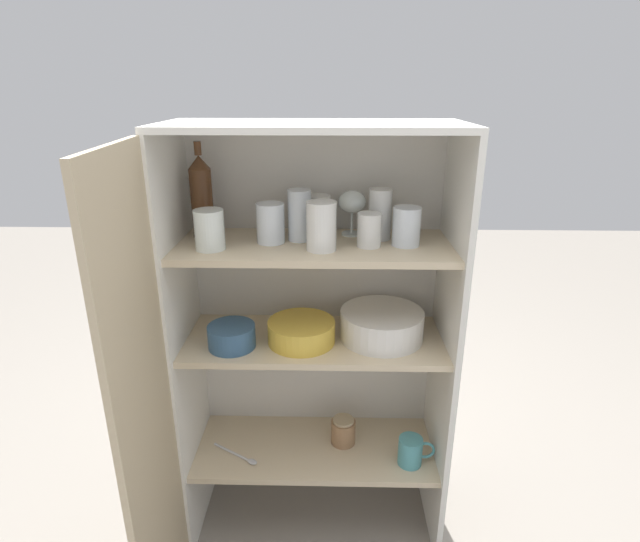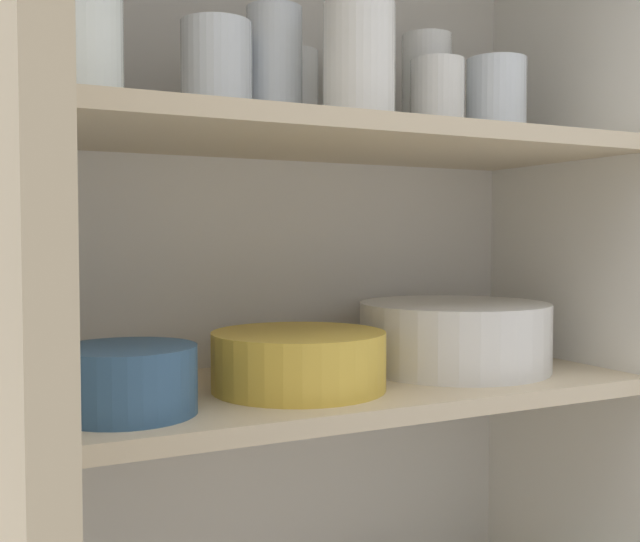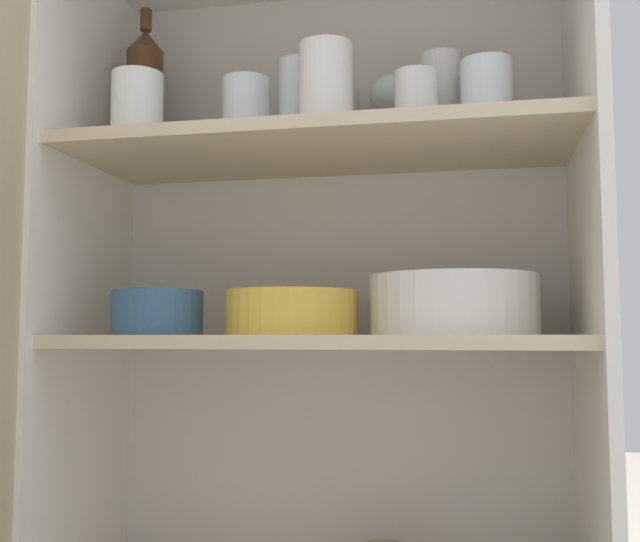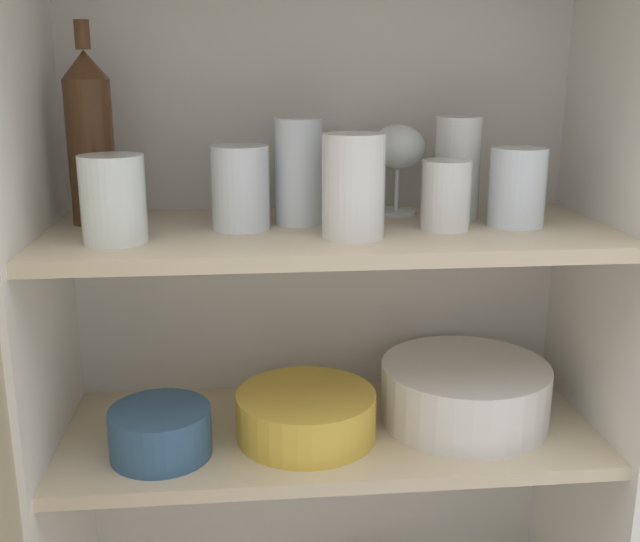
% 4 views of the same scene
% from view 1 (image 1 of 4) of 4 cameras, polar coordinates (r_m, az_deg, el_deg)
% --- Properties ---
extents(cupboard_back_panel, '(0.83, 0.02, 1.34)m').
position_cam_1_polar(cupboard_back_panel, '(1.73, -0.45, -6.35)').
color(cupboard_back_panel, silver).
rests_on(cupboard_back_panel, ground_plane).
extents(cupboard_side_left, '(0.02, 0.35, 1.34)m').
position_cam_1_polar(cupboard_side_left, '(1.65, -14.99, -8.62)').
color(cupboard_side_left, white).
rests_on(cupboard_side_left, ground_plane).
extents(cupboard_side_right, '(0.02, 0.35, 1.34)m').
position_cam_1_polar(cupboard_side_right, '(1.62, 13.95, -8.99)').
color(cupboard_side_right, white).
rests_on(cupboard_side_right, ground_plane).
extents(cupboard_top_panel, '(0.83, 0.35, 0.02)m').
position_cam_1_polar(cupboard_top_panel, '(1.38, -0.75, 16.26)').
color(cupboard_top_panel, white).
rests_on(cupboard_top_panel, cupboard_side_left).
extents(shelf_board_lower, '(0.79, 0.32, 0.02)m').
position_cam_1_polar(shelf_board_lower, '(1.80, -0.59, -19.63)').
color(shelf_board_lower, beige).
extents(shelf_board_middle, '(0.79, 0.32, 0.02)m').
position_cam_1_polar(shelf_board_middle, '(1.57, -0.64, -7.95)').
color(shelf_board_middle, beige).
extents(shelf_board_upper, '(0.79, 0.32, 0.02)m').
position_cam_1_polar(shelf_board_upper, '(1.45, -0.69, 2.80)').
color(shelf_board_upper, beige).
extents(cupboard_door, '(0.05, 0.41, 1.34)m').
position_cam_1_polar(cupboard_door, '(1.34, -19.08, -16.45)').
color(cupboard_door, tan).
rests_on(cupboard_door, ground_plane).
extents(tumbler_glass_0, '(0.07, 0.07, 0.12)m').
position_cam_1_polar(tumbler_glass_0, '(1.53, -0.16, 6.47)').
color(tumbler_glass_0, white).
rests_on(tumbler_glass_0, shelf_board_upper).
extents(tumbler_glass_1, '(0.08, 0.08, 0.12)m').
position_cam_1_polar(tumbler_glass_1, '(1.44, -5.68, 5.47)').
color(tumbler_glass_1, white).
rests_on(tumbler_glass_1, shelf_board_upper).
extents(tumbler_glass_2, '(0.08, 0.08, 0.14)m').
position_cam_1_polar(tumbler_glass_2, '(1.37, 0.16, 5.15)').
color(tumbler_glass_2, white).
rests_on(tumbler_glass_2, shelf_board_upper).
extents(tumbler_glass_3, '(0.07, 0.07, 0.15)m').
position_cam_1_polar(tumbler_glass_3, '(1.48, 6.87, 6.46)').
color(tumbler_glass_3, white).
rests_on(tumbler_glass_3, shelf_board_upper).
extents(tumbler_glass_4, '(0.07, 0.07, 0.15)m').
position_cam_1_polar(tumbler_glass_4, '(1.46, -2.35, 6.39)').
color(tumbler_glass_4, white).
rests_on(tumbler_glass_4, shelf_board_upper).
extents(tumbler_glass_5, '(0.08, 0.08, 0.11)m').
position_cam_1_polar(tumbler_glass_5, '(1.41, -12.52, 4.62)').
color(tumbler_glass_5, white).
rests_on(tumbler_glass_5, shelf_board_upper).
extents(tumbler_glass_6, '(0.08, 0.08, 0.11)m').
position_cam_1_polar(tumbler_glass_6, '(1.43, 9.85, 5.04)').
color(tumbler_glass_6, white).
rests_on(tumbler_glass_6, shelf_board_upper).
extents(tumbler_glass_7, '(0.07, 0.07, 0.10)m').
position_cam_1_polar(tumbler_glass_7, '(1.41, 5.65, 4.69)').
color(tumbler_glass_7, white).
rests_on(tumbler_glass_7, shelf_board_upper).
extents(wine_glass_0, '(0.08, 0.08, 0.14)m').
position_cam_1_polar(wine_glass_0, '(1.51, 3.69, 7.74)').
color(wine_glass_0, white).
rests_on(wine_glass_0, shelf_board_upper).
extents(wine_bottle, '(0.06, 0.06, 0.28)m').
position_cam_1_polar(wine_bottle, '(1.53, -13.38, 8.33)').
color(wine_bottle, '#4C2D19').
rests_on(wine_bottle, shelf_board_upper).
extents(plate_stack_white, '(0.26, 0.26, 0.09)m').
position_cam_1_polar(plate_stack_white, '(1.55, 7.06, -6.10)').
color(plate_stack_white, silver).
rests_on(plate_stack_white, shelf_board_middle).
extents(mixing_bowl_large, '(0.20, 0.20, 0.07)m').
position_cam_1_polar(mixing_bowl_large, '(1.52, -2.14, -6.84)').
color(mixing_bowl_large, gold).
rests_on(mixing_bowl_large, shelf_board_middle).
extents(serving_bowl_small, '(0.14, 0.14, 0.07)m').
position_cam_1_polar(serving_bowl_small, '(1.52, -10.07, -7.24)').
color(serving_bowl_small, '#33567A').
rests_on(serving_bowl_small, shelf_board_middle).
extents(coffee_mug_primary, '(0.12, 0.08, 0.09)m').
position_cam_1_polar(coffee_mug_primary, '(1.73, 10.36, -19.59)').
color(coffee_mug_primary, teal).
rests_on(coffee_mug_primary, shelf_board_lower).
extents(storage_jar, '(0.08, 0.08, 0.09)m').
position_cam_1_polar(storage_jar, '(1.78, 2.67, -17.78)').
color(storage_jar, '#99704C').
rests_on(storage_jar, shelf_board_lower).
extents(serving_spoon, '(0.16, 0.11, 0.01)m').
position_cam_1_polar(serving_spoon, '(1.77, -9.26, -20.09)').
color(serving_spoon, silver).
rests_on(serving_spoon, shelf_board_lower).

